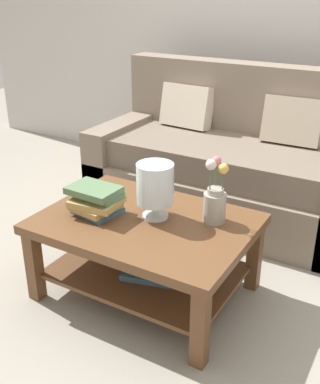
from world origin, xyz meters
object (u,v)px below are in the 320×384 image
book_stack_main (96,200)px  glass_hurricane_vase (155,185)px  flower_pitcher (215,200)px  couch (229,165)px  coffee_table (146,240)px

book_stack_main → glass_hurricane_vase: 0.33m
book_stack_main → flower_pitcher: (0.58, 0.24, 0.04)m
glass_hurricane_vase → couch: bearing=92.4°
coffee_table → glass_hurricane_vase: size_ratio=3.68×
book_stack_main → flower_pitcher: bearing=22.3°
book_stack_main → flower_pitcher: 0.63m
couch → book_stack_main: 1.30m
couch → coffee_table: couch is taller
coffee_table → flower_pitcher: 0.43m
glass_hurricane_vase → flower_pitcher: flower_pitcher is taller
couch → book_stack_main: couch is taller
couch → flower_pitcher: bearing=-71.9°
glass_hurricane_vase → book_stack_main: bearing=-156.9°
glass_hurricane_vase → flower_pitcher: bearing=21.4°
couch → flower_pitcher: (0.34, -1.03, 0.22)m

